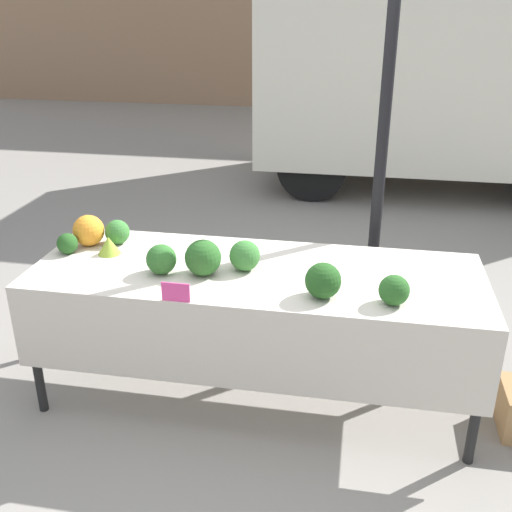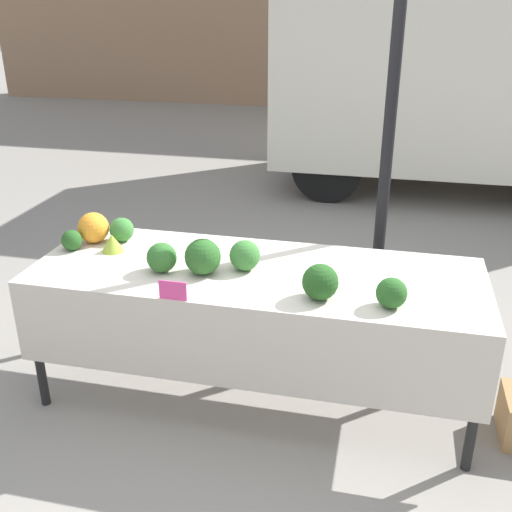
{
  "view_description": "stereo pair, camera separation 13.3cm",
  "coord_description": "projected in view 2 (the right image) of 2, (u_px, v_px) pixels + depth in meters",
  "views": [
    {
      "loc": [
        0.51,
        -2.83,
        2.12
      ],
      "look_at": [
        0.0,
        0.0,
        0.87
      ],
      "focal_mm": 42.0,
      "sensor_mm": 36.0,
      "label": 1
    },
    {
      "loc": [
        0.64,
        -2.81,
        2.12
      ],
      "look_at": [
        0.0,
        0.0,
        0.87
      ],
      "focal_mm": 42.0,
      "sensor_mm": 36.0,
      "label": 2
    }
  ],
  "objects": [
    {
      "name": "romanesco_head",
      "position": [
        112.0,
        243.0,
        3.39
      ],
      "size": [
        0.13,
        0.13,
        0.1
      ],
      "color": "#93B238",
      "rests_on": "market_table"
    },
    {
      "name": "broccoli_head_4",
      "position": [
        320.0,
        282.0,
        2.84
      ],
      "size": [
        0.18,
        0.18,
        0.18
      ],
      "color": "#23511E",
      "rests_on": "market_table"
    },
    {
      "name": "broccoli_head_2",
      "position": [
        122.0,
        230.0,
        3.52
      ],
      "size": [
        0.14,
        0.14,
        0.14
      ],
      "color": "#387533",
      "rests_on": "market_table"
    },
    {
      "name": "tent_pole",
      "position": [
        386.0,
        167.0,
        3.48
      ],
      "size": [
        0.07,
        0.07,
        2.41
      ],
      "color": "black",
      "rests_on": "ground_plane"
    },
    {
      "name": "market_table",
      "position": [
        253.0,
        290.0,
        3.15
      ],
      "size": [
        2.39,
        0.86,
        0.79
      ],
      "color": "beige",
      "rests_on": "ground_plane"
    },
    {
      "name": "parked_truck",
      "position": [
        449.0,
        63.0,
        6.63
      ],
      "size": [
        4.0,
        1.94,
        2.71
      ],
      "color": "silver",
      "rests_on": "ground_plane"
    },
    {
      "name": "broccoli_head_6",
      "position": [
        392.0,
        293.0,
        2.77
      ],
      "size": [
        0.15,
        0.15,
        0.15
      ],
      "color": "#285B23",
      "rests_on": "market_table"
    },
    {
      "name": "broccoli_head_3",
      "position": [
        72.0,
        240.0,
        3.4
      ],
      "size": [
        0.12,
        0.12,
        0.12
      ],
      "color": "#23511E",
      "rests_on": "market_table"
    },
    {
      "name": "price_sign",
      "position": [
        173.0,
        290.0,
        2.85
      ],
      "size": [
        0.14,
        0.01,
        0.1
      ],
      "color": "#EF4793",
      "rests_on": "market_table"
    },
    {
      "name": "orange_cauliflower",
      "position": [
        93.0,
        228.0,
        3.5
      ],
      "size": [
        0.18,
        0.18,
        0.18
      ],
      "color": "orange",
      "rests_on": "market_table"
    },
    {
      "name": "broccoli_head_0",
      "position": [
        162.0,
        257.0,
        3.13
      ],
      "size": [
        0.16,
        0.16,
        0.16
      ],
      "color": "#2D6628",
      "rests_on": "market_table"
    },
    {
      "name": "broccoli_head_1",
      "position": [
        203.0,
        257.0,
        3.1
      ],
      "size": [
        0.19,
        0.19,
        0.19
      ],
      "color": "#285B23",
      "rests_on": "market_table"
    },
    {
      "name": "ground_plane",
      "position": [
        256.0,
        392.0,
        3.49
      ],
      "size": [
        40.0,
        40.0,
        0.0
      ],
      "primitive_type": "plane",
      "color": "gray"
    },
    {
      "name": "broccoli_head_5",
      "position": [
        245.0,
        255.0,
        3.15
      ],
      "size": [
        0.16,
        0.16,
        0.16
      ],
      "color": "#387533",
      "rests_on": "market_table"
    }
  ]
}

